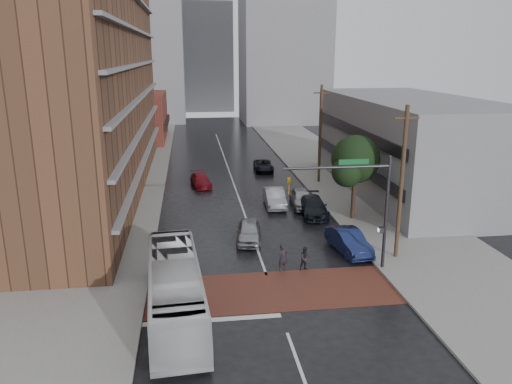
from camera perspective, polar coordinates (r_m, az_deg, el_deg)
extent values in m
plane|color=black|center=(28.41, 2.00, -11.65)|extent=(160.00, 160.00, 0.00)
cube|color=brown|center=(28.85, 1.84, -11.18)|extent=(14.00, 5.00, 0.02)
cube|color=gray|center=(52.04, -15.31, 0.65)|extent=(9.00, 90.00, 0.15)
cube|color=gray|center=(53.91, 9.67, 1.50)|extent=(9.00, 90.00, 0.15)
cube|color=brown|center=(49.85, -19.60, 15.88)|extent=(10.00, 44.00, 28.00)
cube|color=brown|center=(79.83, -13.23, 8.35)|extent=(8.00, 16.00, 7.00)
cube|color=gray|center=(50.21, 17.07, 5.16)|extent=(11.00, 26.00, 9.00)
cube|color=gray|center=(103.39, -13.59, 16.85)|extent=(18.00, 16.00, 32.00)
cube|color=gray|center=(98.73, 3.25, 18.48)|extent=(16.00, 14.00, 36.00)
cube|color=gray|center=(119.97, -5.76, 15.04)|extent=(12.00, 10.00, 24.00)
cylinder|color=#332319|center=(40.57, 11.09, -0.44)|extent=(0.36, 0.36, 4.00)
sphere|color=black|center=(39.86, 11.32, 3.71)|extent=(3.80, 3.80, 3.80)
sphere|color=black|center=(39.01, 10.38, 2.30)|extent=(2.40, 2.40, 2.40)
sphere|color=black|center=(40.99, 11.98, 3.14)|extent=(2.60, 2.60, 2.60)
cylinder|color=#2D2D33|center=(31.20, 14.64, -2.47)|extent=(0.20, 0.20, 7.20)
cylinder|color=#2D2D33|center=(29.36, 9.23, 2.79)|extent=(6.40, 0.16, 0.16)
imported|color=gold|center=(28.92, 3.83, 0.73)|extent=(0.20, 0.16, 1.00)
cube|color=#0C5926|center=(29.60, 11.12, 3.40)|extent=(1.80, 0.05, 0.30)
cube|color=#2D2D33|center=(31.43, 14.09, -4.23)|extent=(0.30, 0.30, 0.35)
cylinder|color=#473321|center=(32.72, 16.27, 0.80)|extent=(0.26, 0.26, 10.00)
cube|color=#473321|center=(31.95, 16.84, 8.10)|extent=(1.60, 0.12, 0.12)
cylinder|color=#473321|center=(51.25, 7.35, 6.49)|extent=(0.26, 0.26, 10.00)
cube|color=#473321|center=(50.76, 7.51, 11.17)|extent=(1.60, 0.12, 0.12)
imported|color=silver|center=(25.94, -9.24, -10.89)|extent=(3.30, 11.10, 3.05)
imported|color=black|center=(30.89, 3.09, -7.53)|extent=(0.74, 0.60, 1.77)
imported|color=black|center=(31.22, 5.66, -7.59)|extent=(0.83, 0.71, 1.50)
imported|color=#9FA1A6|center=(35.70, -0.81, -4.52)|extent=(2.31, 4.47, 1.45)
imported|color=#B1B3B9|center=(43.69, 2.14, -0.66)|extent=(1.83, 4.79, 1.56)
imported|color=maroon|center=(50.65, -6.33, 1.34)|extent=(2.36, 4.45, 1.23)
imported|color=black|center=(56.99, 0.86, 3.04)|extent=(2.27, 4.55, 1.24)
imported|color=#15204B|center=(34.33, 10.55, -5.56)|extent=(2.24, 4.85, 1.54)
imported|color=black|center=(41.61, 6.56, -1.65)|extent=(2.45, 5.25, 1.48)
imported|color=#A1A3A8|center=(43.72, 5.26, -0.69)|extent=(2.18, 4.75, 1.58)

